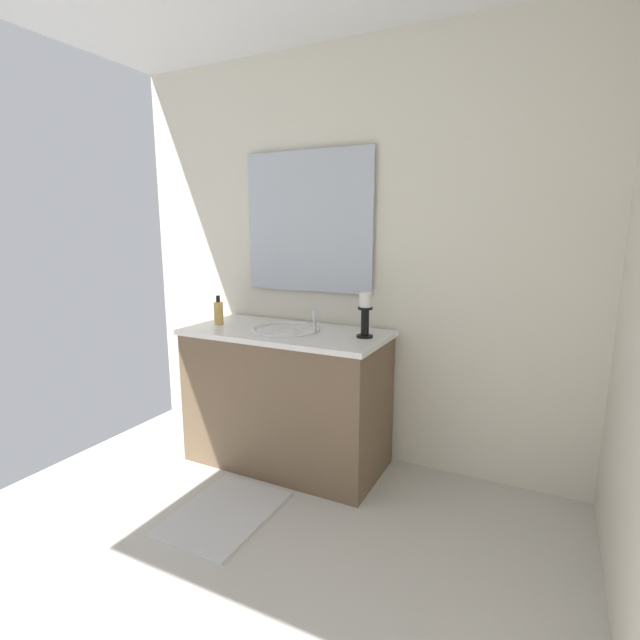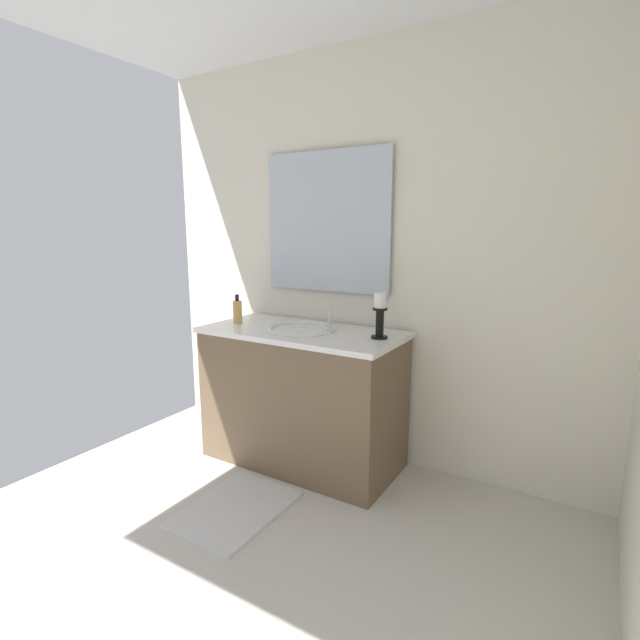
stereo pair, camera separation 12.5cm
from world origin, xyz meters
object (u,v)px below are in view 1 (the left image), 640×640
vanity_cabinet (287,397)px  soap_bottle (219,312)px  candle_holder_tall (365,314)px  sink_basin (286,337)px  bath_mat (224,513)px  mirror (308,222)px

vanity_cabinet → soap_bottle: bearing=-85.5°
vanity_cabinet → candle_holder_tall: 0.72m
sink_basin → soap_bottle: bearing=-85.5°
soap_bottle → sink_basin: bearing=94.5°
sink_basin → bath_mat: 1.00m
bath_mat → soap_bottle: bearing=-142.0°
soap_bottle → bath_mat: (0.59, 0.46, -0.89)m
vanity_cabinet → soap_bottle: (0.04, -0.46, 0.49)m
candle_holder_tall → vanity_cabinet: bearing=-85.5°
sink_basin → candle_holder_tall: (-0.04, 0.48, 0.17)m
mirror → bath_mat: (0.91, 0.00, -1.44)m
candle_holder_tall → bath_mat: 1.25m
sink_basin → vanity_cabinet: bearing=-90.0°
vanity_cabinet → bath_mat: bearing=0.0°
sink_basin → soap_bottle: (0.04, -0.46, 0.11)m
candle_holder_tall → bath_mat: size_ratio=0.41×
sink_basin → mirror: bearing=-179.8°
mirror → candle_holder_tall: bearing=63.2°
candle_holder_tall → sink_basin: bearing=-85.5°
vanity_cabinet → sink_basin: sink_basin is taller
mirror → candle_holder_tall: (0.24, 0.48, -0.49)m
sink_basin → mirror: 0.72m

